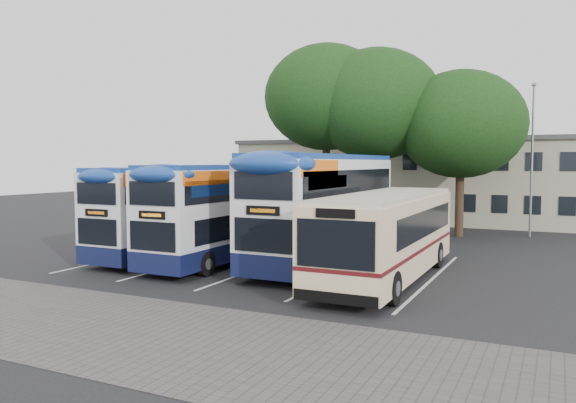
# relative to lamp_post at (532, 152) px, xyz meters

# --- Properties ---
(ground) EXTENTS (120.00, 120.00, 0.00)m
(ground) POSITION_rel_lamp_post_xyz_m (-6.00, -19.97, -5.08)
(ground) COLOR black
(ground) RESTS_ON ground
(paving_strip) EXTENTS (40.00, 6.00, 0.01)m
(paving_strip) POSITION_rel_lamp_post_xyz_m (-8.00, -24.97, -5.08)
(paving_strip) COLOR #595654
(paving_strip) RESTS_ON ground
(bay_lines) EXTENTS (14.12, 11.00, 0.01)m
(bay_lines) POSITION_rel_lamp_post_xyz_m (-9.75, -14.97, -5.08)
(bay_lines) COLOR silver
(bay_lines) RESTS_ON ground
(depot_building) EXTENTS (32.40, 8.40, 6.20)m
(depot_building) POSITION_rel_lamp_post_xyz_m (-6.00, 7.02, -1.93)
(depot_building) COLOR #C0B89A
(depot_building) RESTS_ON ground
(lamp_post) EXTENTS (0.25, 1.05, 9.06)m
(lamp_post) POSITION_rel_lamp_post_xyz_m (0.00, 0.00, 0.00)
(lamp_post) COLOR gray
(lamp_post) RESTS_ON ground
(tree_left) EXTENTS (8.01, 8.01, 12.02)m
(tree_left) POSITION_rel_lamp_post_xyz_m (-12.16, -2.36, 3.52)
(tree_left) COLOR black
(tree_left) RESTS_ON ground
(tree_mid) EXTENTS (8.15, 8.15, 11.51)m
(tree_mid) POSITION_rel_lamp_post_xyz_m (-8.90, -2.15, 2.95)
(tree_mid) COLOR black
(tree_mid) RESTS_ON ground
(tree_right) EXTENTS (7.52, 7.52, 9.90)m
(tree_right) POSITION_rel_lamp_post_xyz_m (-3.85, -1.69, 1.60)
(tree_right) COLOR black
(tree_right) RESTS_ON ground
(bus_dd_left) EXTENTS (2.45, 10.12, 4.22)m
(bus_dd_left) POSITION_rel_lamp_post_xyz_m (-15.06, -14.48, -2.76)
(bus_dd_left) COLOR #10163E
(bus_dd_left) RESTS_ON ground
(bus_dd_mid) EXTENTS (2.53, 10.42, 4.34)m
(bus_dd_mid) POSITION_rel_lamp_post_xyz_m (-11.94, -14.74, -2.69)
(bus_dd_mid) COLOR #10163E
(bus_dd_mid) RESTS_ON ground
(bus_dd_right) EXTENTS (2.78, 11.47, 4.78)m
(bus_dd_right) POSITION_rel_lamp_post_xyz_m (-7.76, -13.39, -2.45)
(bus_dd_right) COLOR #10163E
(bus_dd_right) RESTS_ON ground
(bus_single) EXTENTS (2.80, 10.99, 3.28)m
(bus_single) POSITION_rel_lamp_post_xyz_m (-4.30, -15.59, -3.23)
(bus_single) COLOR beige
(bus_single) RESTS_ON ground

